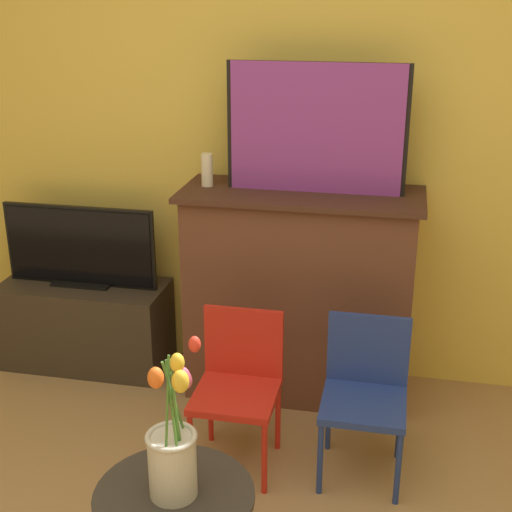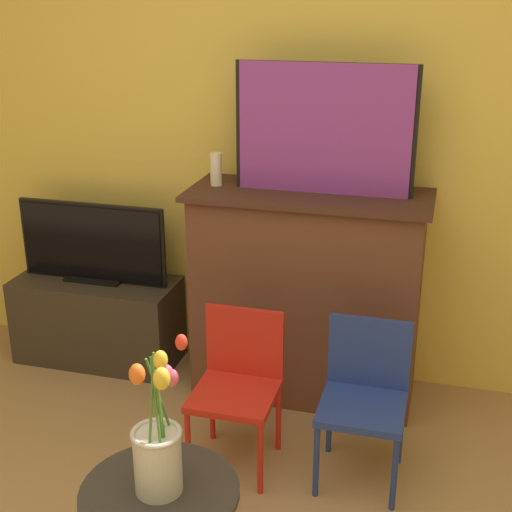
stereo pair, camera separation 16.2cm
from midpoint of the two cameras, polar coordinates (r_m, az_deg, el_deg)
The scene contains 9 objects.
wall_back at distance 3.50m, azimuth 1.16°, elevation 11.34°, with size 8.00×0.06×2.70m.
fireplace_mantel at distance 3.48m, azimuth 2.18°, elevation -2.84°, with size 1.13×0.48×1.04m.
painting at distance 3.24m, azimuth 3.39°, elevation 10.13°, with size 0.82×0.03×0.58m.
mantel_candle at distance 3.39m, azimuth -5.31°, elevation 6.86°, with size 0.05×0.05×0.15m.
tv_stand at distance 3.95m, azimuth -14.57°, elevation -5.31°, with size 0.87×0.38×0.46m.
tv_monitor at distance 3.79m, azimuth -15.11°, elevation 0.65°, with size 0.81×0.12×0.42m.
chair_red at distance 3.02m, azimuth -2.96°, elevation -9.85°, with size 0.34×0.34×0.66m.
chair_blue at distance 2.99m, azimuth 7.17°, elevation -10.41°, with size 0.34×0.34×0.66m.
vase_tulips at distance 2.29m, azimuth -8.75°, elevation -15.27°, with size 0.17×0.27×0.51m.
Camera 1 is at (0.56, -1.29, 1.92)m, focal length 50.00 mm.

